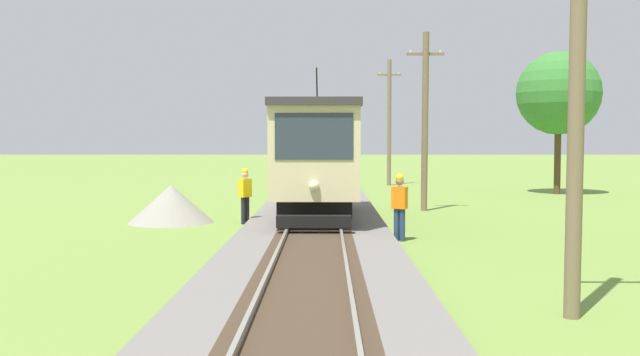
% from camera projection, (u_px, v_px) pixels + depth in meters
% --- Properties ---
extents(red_tram, '(2.60, 8.54, 4.79)m').
position_uv_depth(red_tram, '(316.00, 155.00, 22.76)').
color(red_tram, beige).
rests_on(red_tram, rail_right).
extents(utility_pole_near_tram, '(1.40, 0.32, 7.92)m').
position_uv_depth(utility_pole_near_tram, '(578.00, 45.00, 10.25)').
color(utility_pole_near_tram, '#7A664C').
rests_on(utility_pole_near_tram, ground).
extents(utility_pole_mid, '(1.40, 0.46, 6.68)m').
position_uv_depth(utility_pole_mid, '(425.00, 120.00, 26.21)').
color(utility_pole_mid, '#7A664C').
rests_on(utility_pole_mid, ground).
extents(utility_pole_far, '(1.40, 0.26, 7.39)m').
position_uv_depth(utility_pole_far, '(389.00, 121.00, 41.29)').
color(utility_pole_far, '#7A664C').
rests_on(utility_pole_far, ground).
extents(gravel_pile, '(2.75, 2.75, 1.23)m').
position_uv_depth(gravel_pile, '(171.00, 204.00, 22.63)').
color(gravel_pile, gray).
rests_on(gravel_pile, ground).
extents(track_worker, '(0.45, 0.38, 1.78)m').
position_uv_depth(track_worker, '(400.00, 204.00, 18.49)').
color(track_worker, navy).
rests_on(track_worker, ground).
extents(second_worker, '(0.43, 0.45, 1.78)m').
position_uv_depth(second_worker, '(245.00, 193.00, 22.28)').
color(second_worker, black).
rests_on(second_worker, ground).
extents(tree_right_near, '(4.08, 4.08, 7.02)m').
position_uv_depth(tree_right_near, '(559.00, 94.00, 34.48)').
color(tree_right_near, '#4C3823').
rests_on(tree_right_near, ground).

